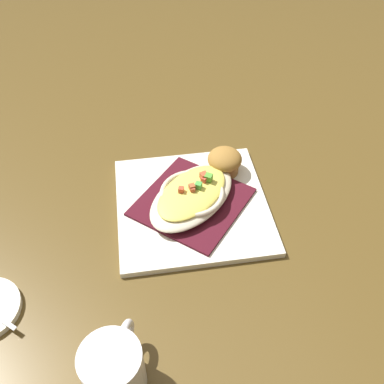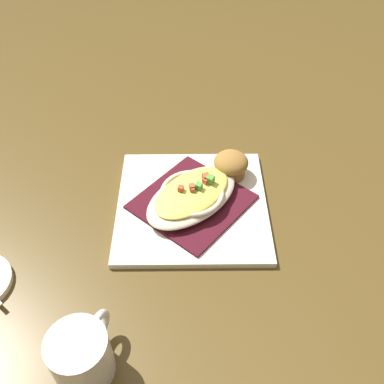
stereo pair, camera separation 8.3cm
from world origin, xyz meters
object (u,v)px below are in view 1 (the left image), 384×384
square_plate (192,205)px  coffee_mug (114,370)px  gratin_dish (192,195)px  muffin (225,161)px

square_plate → coffee_mug: size_ratio=2.65×
square_plate → gratin_dish: gratin_dish is taller
square_plate → coffee_mug: (-0.20, -0.29, 0.03)m
gratin_dish → square_plate: bearing=-151.5°
square_plate → muffin: muffin is taller
muffin → gratin_dish: bearing=-143.7°
square_plate → coffee_mug: coffee_mug is taller
square_plate → gratin_dish: 0.03m
square_plate → gratin_dish: bearing=28.5°
square_plate → gratin_dish: size_ratio=1.22×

